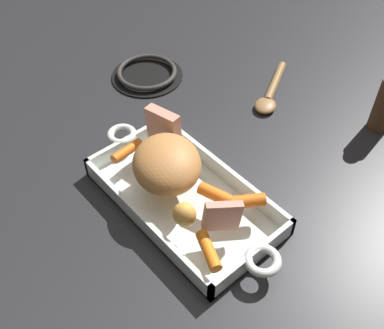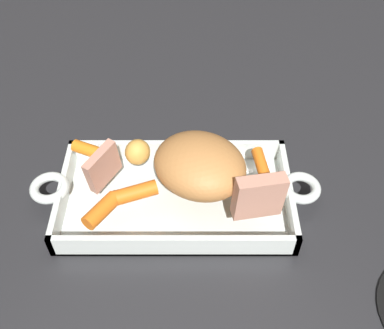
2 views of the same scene
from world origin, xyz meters
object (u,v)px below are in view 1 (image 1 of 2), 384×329
object	(u,v)px
roast_slice_thick	(222,216)
baby_carrot_center_right	(127,151)
roast_slice_thin	(164,127)
baby_carrot_northwest	(248,201)
potato_near_roast	(184,214)
baby_carrot_long	(209,251)
serving_spoon	(271,93)
stove_burner_rear	(147,73)
roasting_dish	(184,198)
pork_roast	(167,164)
baby_carrot_southeast	(217,195)

from	to	relation	value
roast_slice_thick	baby_carrot_center_right	world-z (taller)	roast_slice_thick
roast_slice_thin	baby_carrot_northwest	xyz separation A→B (m)	(-0.22, -0.01, -0.02)
potato_near_roast	baby_carrot_long	bearing A→B (deg)	170.51
baby_carrot_center_right	serving_spoon	size ratio (longest dim) A/B	0.37
roast_slice_thin	stove_burner_rear	xyz separation A→B (m)	(0.24, -0.14, -0.07)
roast_slice_thin	roast_slice_thick	xyz separation A→B (m)	(-0.23, 0.06, -0.00)
baby_carrot_northwest	potato_near_roast	world-z (taller)	potato_near_roast
stove_burner_rear	baby_carrot_long	bearing A→B (deg)	153.26
roasting_dish	roast_slice_thick	bearing A→B (deg)	174.87
roast_slice_thick	baby_carrot_center_right	xyz separation A→B (m)	(0.24, 0.02, -0.02)
pork_roast	stove_burner_rear	size ratio (longest dim) A/B	0.82
roast_slice_thick	serving_spoon	size ratio (longest dim) A/B	0.33
roasting_dish	baby_carrot_center_right	world-z (taller)	baby_carrot_center_right
pork_roast	serving_spoon	world-z (taller)	pork_roast
roast_slice_thin	baby_carrot_southeast	bearing A→B (deg)	172.00
baby_carrot_center_right	stove_burner_rear	bearing A→B (deg)	-43.68
baby_carrot_southeast	baby_carrot_northwest	xyz separation A→B (m)	(-0.04, -0.03, 0.00)
potato_near_roast	stove_burner_rear	xyz separation A→B (m)	(0.42, -0.23, -0.06)
baby_carrot_long	baby_carrot_southeast	world-z (taller)	baby_carrot_southeast
baby_carrot_long	potato_near_roast	xyz separation A→B (m)	(0.07, -0.01, 0.01)
roast_slice_thick	baby_carrot_long	size ratio (longest dim) A/B	0.87
roast_slice_thick	potato_near_roast	bearing A→B (deg)	38.89
roast_slice_thin	baby_carrot_northwest	size ratio (longest dim) A/B	1.20
baby_carrot_long	roast_slice_thin	bearing A→B (deg)	-23.89
baby_carrot_southeast	baby_carrot_northwest	world-z (taller)	same
roast_slice_thin	baby_carrot_center_right	distance (m)	0.08
serving_spoon	baby_carrot_center_right	bearing A→B (deg)	-31.96
roast_slice_thin	baby_carrot_long	size ratio (longest dim) A/B	1.01
baby_carrot_center_right	stove_burner_rear	distance (m)	0.31
baby_carrot_northwest	serving_spoon	distance (m)	0.37
baby_carrot_northwest	potato_near_roast	size ratio (longest dim) A/B	1.38
baby_carrot_center_right	baby_carrot_northwest	bearing A→B (deg)	-160.54
roast_slice_thick	baby_carrot_northwest	world-z (taller)	roast_slice_thick
roasting_dish	serving_spoon	world-z (taller)	roasting_dish
roast_slice_thin	baby_carrot_southeast	world-z (taller)	roast_slice_thin
baby_carrot_long	stove_burner_rear	distance (m)	0.55
roast_slice_thick	baby_carrot_long	world-z (taller)	roast_slice_thick
roasting_dish	serving_spoon	distance (m)	0.37
roast_slice_thin	serving_spoon	xyz separation A→B (m)	(-0.01, -0.31, -0.07)
roast_slice_thin	baby_carrot_long	bearing A→B (deg)	156.11
roast_slice_thick	potato_near_roast	xyz separation A→B (m)	(0.05, 0.04, -0.01)
pork_roast	baby_carrot_northwest	distance (m)	0.16
roast_slice_thin	baby_carrot_northwest	world-z (taller)	roast_slice_thin
pork_roast	baby_carrot_center_right	size ratio (longest dim) A/B	2.05
pork_roast	potato_near_roast	size ratio (longest dim) A/B	3.29
roasting_dish	stove_burner_rear	size ratio (longest dim) A/B	2.59
baby_carrot_long	potato_near_roast	size ratio (longest dim) A/B	1.64
roast_slice_thin	baby_carrot_southeast	size ratio (longest dim) A/B	1.04
baby_carrot_long	baby_carrot_southeast	distance (m)	0.11
roasting_dish	stove_burner_rear	bearing A→B (deg)	-27.48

